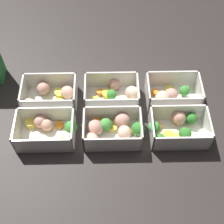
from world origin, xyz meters
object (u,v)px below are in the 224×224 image
object	(u,v)px
container_near_right	(176,128)
container_far_left	(49,97)
container_far_right	(171,95)
container_near_left	(47,129)
container_far_center	(115,94)
container_near_center	(111,130)

from	to	relation	value
container_near_right	container_far_left	size ratio (longest dim) A/B	1.01
container_far_right	container_near_left	bearing A→B (deg)	-162.33
container_far_left	container_near_left	bearing A→B (deg)	-86.60
container_near_left	container_far_center	size ratio (longest dim) A/B	1.00
container_far_center	container_far_right	distance (m)	0.18
container_near_right	container_far_center	size ratio (longest dim) A/B	0.99
container_near_right	container_far_right	world-z (taller)	same
container_far_left	container_near_center	bearing A→B (deg)	-32.87
container_near_right	container_far_center	bearing A→B (deg)	143.04
container_far_center	container_near_left	bearing A→B (deg)	-147.22
container_far_center	container_near_right	bearing A→B (deg)	-36.96
container_near_right	container_far_center	world-z (taller)	same
container_far_left	container_far_center	world-z (taller)	same
container_near_center	container_far_left	world-z (taller)	same
container_near_left	container_far_right	size ratio (longest dim) A/B	1.05
container_near_left	container_far_right	xyz separation A→B (m)	(0.37, 0.12, 0.00)
container_near_right	container_far_center	xyz separation A→B (m)	(-0.18, 0.13, -0.00)
container_far_center	container_far_left	bearing A→B (deg)	-177.27
container_far_right	container_far_left	bearing A→B (deg)	-179.88
container_near_center	container_far_left	distance (m)	0.23
container_near_left	container_far_center	bearing A→B (deg)	32.78
container_near_left	container_near_right	xyz separation A→B (m)	(0.38, -0.00, 0.00)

